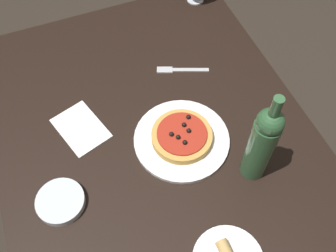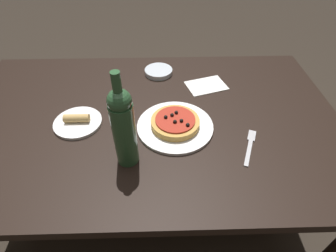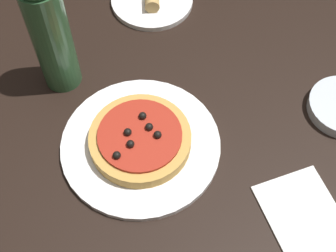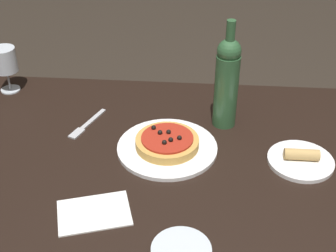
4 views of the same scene
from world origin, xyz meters
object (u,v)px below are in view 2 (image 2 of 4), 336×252
Objects in this scene: dinner_plate at (175,126)px; pizza at (175,122)px; wine_bottle at (123,127)px; side_plate at (78,122)px; fork at (250,145)px; dining_table at (147,129)px; side_bowl at (159,71)px.

pizza is at bearing 135.45° from dinner_plate.
wine_bottle is 0.31m from side_plate.
pizza is (-0.00, 0.00, 0.02)m from dinner_plate.
dinner_plate is 0.28m from fork.
dinner_plate is 1.59× the size of pizza.
dining_table is 0.32m from wine_bottle.
dining_table is 0.33m from side_bowl.
wine_bottle is (0.16, 0.15, 0.12)m from pizza.
side_plate is (0.37, -0.03, -0.02)m from pizza.
pizza reaches higher than side_plate.
pizza is at bearing 148.19° from dining_table.
pizza is 0.39m from side_bowl.
dining_table is at bearing -102.80° from wine_bottle.
wine_bottle reaches higher than pizza.
side_bowl reaches higher than dining_table.
fork is at bearing 155.34° from dining_table.
dinner_plate is (-0.11, 0.07, 0.08)m from dining_table.
dinner_plate is 0.26m from wine_bottle.
dining_table is at bearing -31.81° from dinner_plate.
side_bowl reaches higher than dinner_plate.
pizza is 0.28m from fork.
side_bowl is (0.06, -0.38, -0.02)m from pizza.
wine_bottle is 0.56m from side_bowl.
wine_bottle reaches higher than side_bowl.
pizza reaches higher than fork.
pizza is 0.54× the size of wine_bottle.
side_plate is (0.21, -0.18, -0.14)m from wine_bottle.
wine_bottle is 2.52× the size of side_bowl.
wine_bottle is 1.85× the size of side_plate.
fork is at bearing -173.29° from wine_bottle.
side_plate is at bearing -4.72° from pizza.
pizza is 1.00× the size of side_plate.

